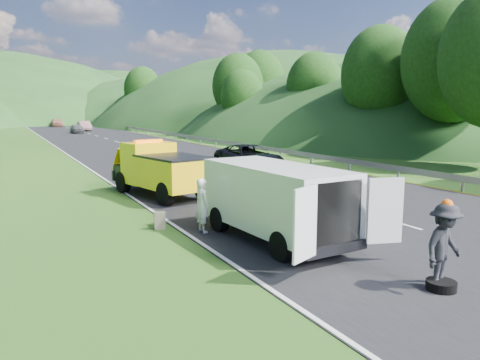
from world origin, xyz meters
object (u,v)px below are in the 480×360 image
worker (441,289)px  woman (203,232)px  tow_truck (160,169)px  passing_suv (249,171)px  child (248,224)px  suitcase (160,221)px  spare_tire (441,291)px  white_van (272,198)px

worker → woman: bearing=99.8°
tow_truck → worker: bearing=-92.8°
woman → passing_suv: bearing=-39.4°
child → passing_suv: size_ratio=0.16×
child → worker: size_ratio=0.49×
suitcase → spare_tire: suitcase is taller
child → spare_tire: bearing=-37.6°
white_van → passing_suv: 15.38m
woman → passing_suv: woman is taller
white_van → passing_suv: white_van is taller
passing_suv → white_van: bearing=-115.2°
white_van → tow_truck: bearing=91.8°
worker → tow_truck: bearing=85.9°
spare_tire → worker: bearing=33.8°
worker → suitcase: worker is taller
child → white_van: bearing=-52.8°
tow_truck → spare_tire: (2.00, -13.29, -1.20)m
suitcase → worker: bearing=-63.0°
woman → passing_suv: size_ratio=0.30×
white_van → child: (0.27, 2.03, -1.28)m
white_van → worker: white_van is taller
worker → passing_suv: worker is taller
tow_truck → woman: 6.69m
worker → passing_suv: 19.55m
worker → spare_tire: 0.10m
spare_tire → passing_suv: (5.49, 18.85, 0.00)m
woman → spare_tire: size_ratio=2.66×
worker → passing_suv: size_ratio=0.33×
white_van → spare_tire: white_van is taller
white_van → woman: (-1.52, 1.68, -1.28)m
tow_truck → passing_suv: tow_truck is taller
tow_truck → worker: (2.08, -13.23, -1.20)m
spare_tire → passing_suv: size_ratio=0.11×
worker → suitcase: bearing=104.0°
passing_suv → tow_truck: bearing=-142.6°
tow_truck → white_van: tow_truck is taller
child → suitcase: (-2.89, 0.65, 0.29)m
spare_tire → suitcase: bearing=116.3°
passing_suv → worker: bearing=-105.3°
worker → suitcase: size_ratio=3.31×
suitcase → white_van: bearing=-45.7°
woman → passing_suv: (8.22, 12.10, 0.00)m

